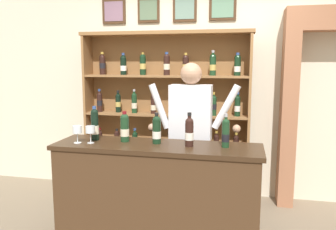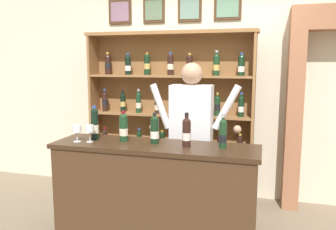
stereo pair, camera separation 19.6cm
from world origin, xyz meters
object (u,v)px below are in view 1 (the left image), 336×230
tasting_bottle_bianco (157,130)px  wine_glass_left (77,130)px  tasting_bottle_prosecco (95,124)px  shopkeeper (191,125)px  tasting_bottle_chianti (226,133)px  wine_shelf (166,112)px  tasting_bottle_grappa (189,131)px  tasting_bottle_riserva (125,127)px  wine_glass_center (90,130)px  tasting_counter (157,196)px

tasting_bottle_bianco → wine_glass_left: (-0.71, -0.14, -0.01)m
tasting_bottle_prosecco → tasting_bottle_bianco: size_ratio=1.15×
shopkeeper → tasting_bottle_chianti: size_ratio=5.78×
wine_shelf → tasting_bottle_grappa: 1.27m
tasting_bottle_riserva → wine_glass_left: bearing=-159.6°
shopkeeper → tasting_bottle_bianco: bearing=-115.6°
shopkeeper → wine_glass_center: shopkeeper is taller
tasting_counter → tasting_bottle_chianti: tasting_bottle_chianti is taller
wine_shelf → tasting_bottle_grappa: (0.48, -1.18, 0.01)m
tasting_counter → tasting_bottle_chianti: (0.60, 0.04, 0.61)m
shopkeeper → tasting_bottle_chianti: shopkeeper is taller
wine_shelf → tasting_bottle_grappa: wine_shelf is taller
tasting_bottle_riserva → tasting_bottle_chianti: (0.92, -0.02, -0.00)m
tasting_bottle_grappa → wine_glass_center: (-0.89, -0.08, -0.01)m
wine_glass_left → wine_glass_center: wine_glass_left is taller
shopkeeper → tasting_bottle_bianco: size_ratio=6.02×
tasting_bottle_riserva → wine_glass_left: size_ratio=1.78×
tasting_counter → wine_glass_left: (-0.72, -0.09, 0.60)m
tasting_counter → tasting_bottle_bianco: (-0.01, 0.05, 0.61)m
tasting_bottle_prosecco → tasting_bottle_riserva: tasting_bottle_prosecco is taller
tasting_counter → tasting_bottle_grappa: (0.29, 0.01, 0.62)m
tasting_bottle_grappa → tasting_bottle_chianti: size_ratio=1.02×
tasting_bottle_prosecco → tasting_bottle_grappa: (0.91, -0.05, -0.02)m
tasting_bottle_grappa → tasting_bottle_bianco: bearing=172.7°
tasting_counter → tasting_bottle_prosecco: tasting_bottle_prosecco is taller
tasting_bottle_riserva → tasting_bottle_chianti: tasting_bottle_chianti is taller
tasting_counter → tasting_bottle_bianco: 0.61m
tasting_bottle_grappa → tasting_bottle_prosecco: bearing=176.8°
wine_glass_center → tasting_counter: bearing=6.6°
tasting_bottle_prosecco → wine_glass_left: bearing=-125.1°
wine_glass_center → tasting_bottle_chianti: bearing=5.1°
tasting_bottle_prosecco → tasting_bottle_bianco: bearing=-1.1°
tasting_bottle_chianti → tasting_bottle_prosecco: bearing=179.1°
tasting_bottle_prosecco → tasting_bottle_riserva: (0.30, -0.00, -0.02)m
wine_shelf → wine_glass_center: 1.33m
tasting_counter → tasting_bottle_chianti: 0.86m
tasting_counter → wine_shelf: bearing=98.8°
shopkeeper → wine_glass_center: bearing=-143.7°
tasting_bottle_riserva → tasting_bottle_chianti: size_ratio=0.97×
shopkeeper → wine_glass_center: size_ratio=10.70×
tasting_bottle_bianco → wine_glass_center: tasting_bottle_bianco is taller
tasting_bottle_riserva → wine_glass_center: bearing=-156.1°
tasting_bottle_grappa → tasting_bottle_chianti: 0.31m
wine_shelf → tasting_bottle_bianco: size_ratio=7.36×
shopkeeper → wine_glass_center: 1.02m
wine_shelf → wine_glass_left: wine_shelf is taller
tasting_bottle_grappa → wine_glass_center: 0.90m
tasting_bottle_chianti → wine_shelf: bearing=124.3°
wine_shelf → tasting_bottle_bianco: wine_shelf is taller
tasting_bottle_prosecco → wine_glass_left: 0.19m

